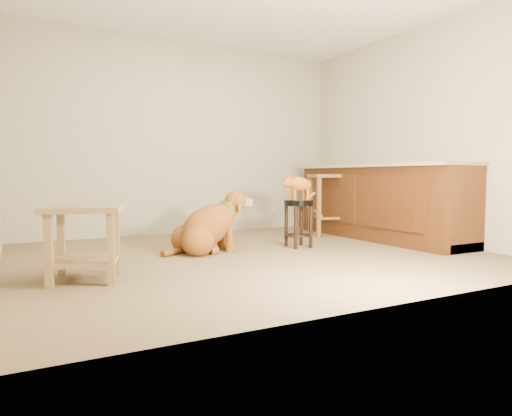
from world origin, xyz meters
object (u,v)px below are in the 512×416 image
side_table (84,231)px  padded_stool (298,214)px  golden_retriever (207,228)px  tabby_kitten (298,185)px  wood_stool (327,203)px

side_table → padded_stool: bearing=14.4°
golden_retriever → tabby_kitten: bearing=-14.9°
golden_retriever → tabby_kitten: tabby_kitten is taller
golden_retriever → tabby_kitten: (1.02, -0.14, 0.44)m
tabby_kitten → side_table: bearing=-164.7°
side_table → golden_retriever: (1.29, 0.74, -0.12)m
side_table → tabby_kitten: tabby_kitten is taller
side_table → tabby_kitten: (2.31, 0.60, 0.32)m
padded_stool → side_table: size_ratio=0.78×
wood_stool → side_table: bearing=-158.3°
padded_stool → golden_retriever: bearing=172.2°
wood_stool → golden_retriever: wood_stool is taller
golden_retriever → tabby_kitten: 1.12m
wood_stool → side_table: size_ratio=1.20×
padded_stool → tabby_kitten: bearing=173.5°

